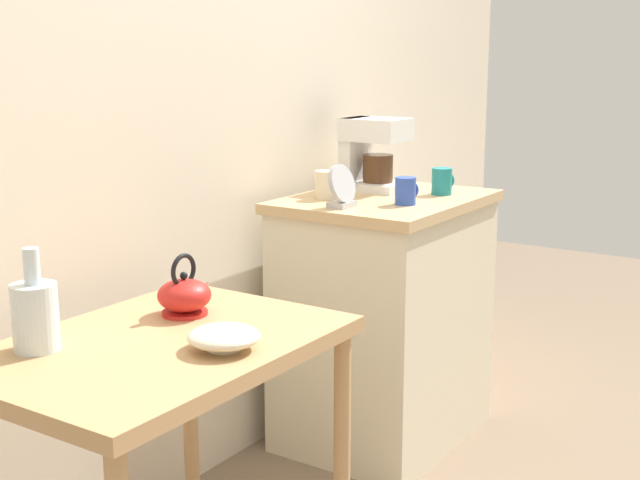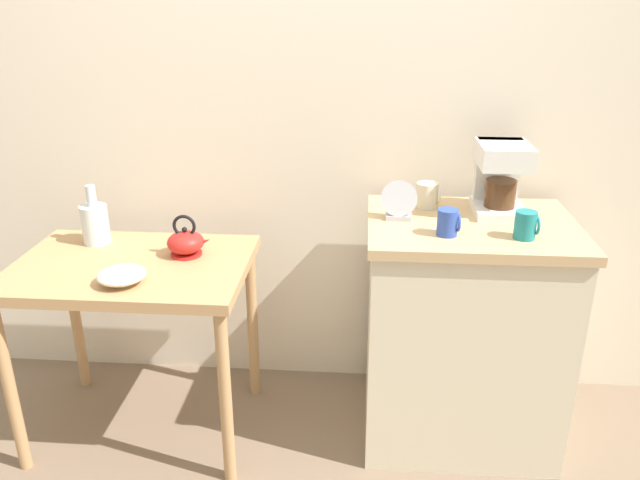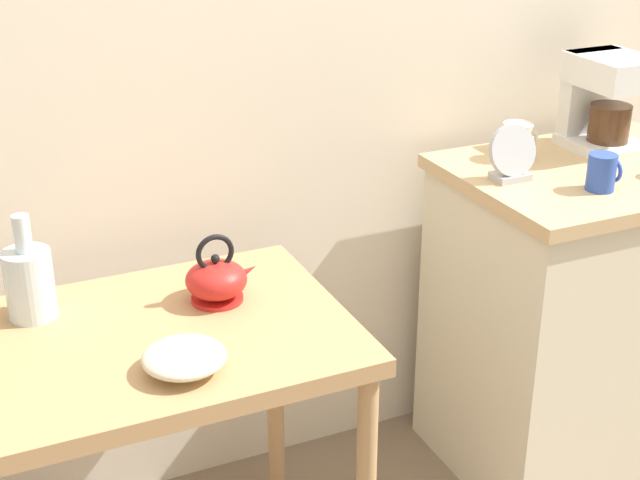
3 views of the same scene
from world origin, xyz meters
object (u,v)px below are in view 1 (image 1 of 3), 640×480
coffee_maker (370,151)px  mug_dark_teal (442,181)px  bowl_stoneware (224,337)px  mug_blue (406,191)px  table_clock (342,188)px  mug_small_cream (327,185)px  glass_carafe_vase (35,314)px  teakettle (185,295)px

coffee_maker → mug_dark_teal: size_ratio=2.77×
bowl_stoneware → mug_blue: (1.09, 0.13, 0.17)m
bowl_stoneware → table_clock: (0.93, 0.28, 0.19)m
coffee_maker → mug_blue: coffee_maker is taller
mug_small_cream → glass_carafe_vase: bearing=-177.4°
glass_carafe_vase → mug_dark_teal: bearing=-8.3°
coffee_maker → glass_carafe_vase: bearing=-178.6°
teakettle → mug_blue: 0.96m
glass_carafe_vase → coffee_maker: coffee_maker is taller
coffee_maker → teakettle: bearing=-173.4°
bowl_stoneware → teakettle: 0.30m
bowl_stoneware → mug_small_cream: size_ratio=1.71×
glass_carafe_vase → mug_small_cream: 1.29m
mug_dark_teal → coffee_maker: bearing=99.0°
mug_blue → mug_dark_teal: bearing=-2.2°
mug_small_cream → mug_blue: (0.05, -0.28, -0.00)m
bowl_stoneware → glass_carafe_vase: glass_carafe_vase is taller
mug_dark_teal → mug_blue: 0.25m
mug_dark_teal → mug_blue: bearing=177.8°
bowl_stoneware → table_clock: size_ratio=1.17×
teakettle → glass_carafe_vase: bearing=166.3°
bowl_stoneware → mug_blue: mug_blue is taller
glass_carafe_vase → coffee_maker: bearing=1.4°
bowl_stoneware → teakettle: teakettle is taller
teakettle → mug_dark_teal: (1.19, -0.14, 0.15)m
bowl_stoneware → mug_dark_teal: bearing=5.0°
table_clock → coffee_maker: bearing=16.7°
teakettle → mug_blue: size_ratio=1.85×
mug_small_cream → mug_blue: 0.28m
glass_carafe_vase → mug_small_cream: (1.28, 0.06, 0.12)m
bowl_stoneware → glass_carafe_vase: (-0.23, 0.35, 0.05)m
mug_dark_teal → table_clock: table_clock is taller
mug_blue → glass_carafe_vase: bearing=170.5°
teakettle → glass_carafe_vase: glass_carafe_vase is taller
glass_carafe_vase → mug_blue: (1.33, -0.22, 0.12)m
coffee_maker → mug_blue: 0.35m
teakettle → table_clock: table_clock is taller
coffee_maker → mug_blue: (-0.21, -0.26, -0.10)m
teakettle → glass_carafe_vase: size_ratio=0.71×
teakettle → coffee_maker: coffee_maker is taller
glass_carafe_vase → mug_small_cream: bearing=2.6°
glass_carafe_vase → mug_dark_teal: (1.58, -0.23, 0.12)m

